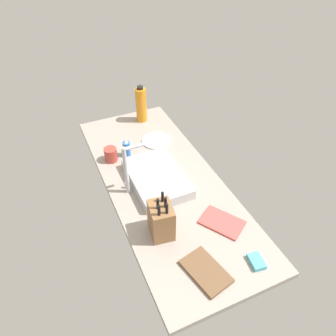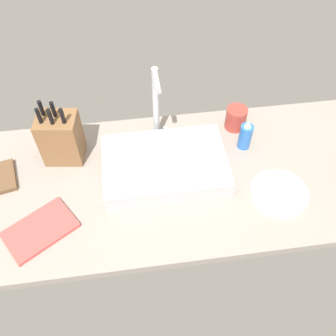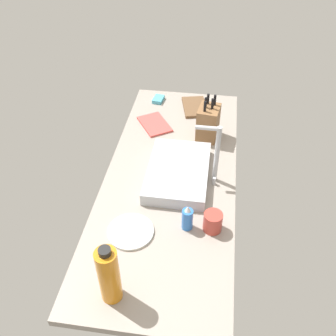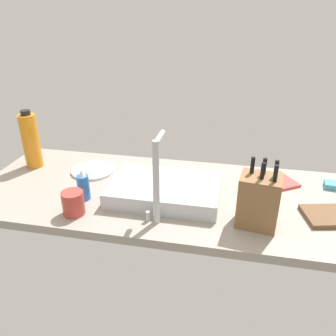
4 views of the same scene
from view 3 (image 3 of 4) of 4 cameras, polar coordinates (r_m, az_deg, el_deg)
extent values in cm
cube|color=gray|center=(194.23, 0.40, -1.46)|extent=(165.51, 65.69, 3.50)
cube|color=#B7BABF|center=(189.95, 1.51, -0.62)|extent=(44.41, 29.87, 6.49)
cylinder|color=#B7BABF|center=(181.81, 7.35, 2.01)|extent=(2.40, 2.40, 31.90)
cylinder|color=#B7BABF|center=(172.82, 5.94, 6.02)|extent=(2.00, 10.98, 2.00)
cylinder|color=#B7BABF|center=(188.30, 6.94, -1.95)|extent=(1.60, 1.60, 4.00)
cube|color=brown|center=(213.95, 6.04, 6.76)|extent=(15.32, 12.92, 19.19)
cylinder|color=black|center=(210.91, 6.03, 10.27)|extent=(1.58, 1.58, 5.95)
cylinder|color=black|center=(210.47, 7.06, 10.11)|extent=(1.58, 1.58, 5.95)
cylinder|color=black|center=(207.66, 5.68, 9.76)|extent=(1.58, 1.58, 5.95)
cylinder|color=black|center=(207.01, 6.69, 9.57)|extent=(1.58, 1.58, 5.95)
cylinder|color=black|center=(204.31, 5.56, 9.20)|extent=(1.58, 1.58, 5.95)
cube|color=brown|center=(243.53, 4.04, 9.14)|extent=(25.52, 19.00, 1.80)
cylinder|color=blue|center=(165.65, 2.92, -7.69)|extent=(4.92, 4.92, 10.45)
cone|color=silver|center=(160.72, 3.00, -6.14)|extent=(2.71, 2.71, 2.80)
cylinder|color=orange|center=(140.98, -8.86, -15.68)|extent=(7.98, 7.98, 25.88)
cylinder|color=black|center=(129.55, -9.51, -12.28)|extent=(4.39, 4.39, 2.20)
cylinder|color=silver|center=(167.87, -5.64, -9.46)|extent=(20.25, 20.25, 1.20)
cube|color=#CC4C47|center=(227.68, -2.02, 6.60)|extent=(26.17, 23.95, 1.20)
cylinder|color=#B23D33|center=(166.45, 6.74, -8.02)|extent=(8.26, 8.26, 9.22)
cube|color=#4CA3BC|center=(250.30, -1.45, 10.28)|extent=(9.73, 7.16, 2.40)
camera|label=1|loc=(2.75, 20.76, 40.06)|focal=34.38mm
camera|label=2|loc=(1.82, -28.51, 29.22)|focal=38.82mm
camera|label=4|loc=(2.03, 39.82, 15.68)|focal=36.17mm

